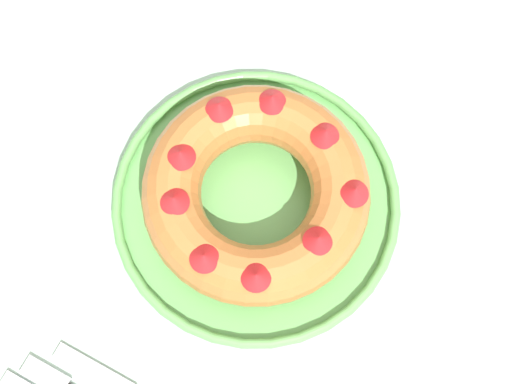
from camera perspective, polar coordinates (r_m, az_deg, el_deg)
ground_plane at (r=1.59m, az=0.52°, el=-9.49°), size 8.00×8.00×0.00m
dining_table at (r=0.96m, az=0.86°, el=-4.20°), size 1.39×1.18×0.72m
serving_dish at (r=0.88m, az=0.00°, el=-0.95°), size 0.35×0.35×0.03m
bundt_cake at (r=0.83m, az=0.00°, el=0.02°), size 0.27×0.27×0.08m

